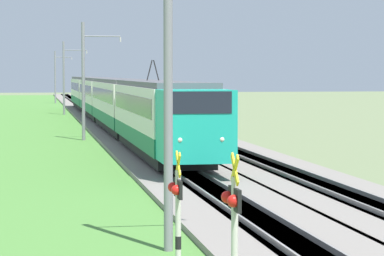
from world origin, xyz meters
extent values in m
cube|color=gray|center=(50.00, 0.00, 0.15)|extent=(240.00, 4.40, 0.30)
cube|color=gray|center=(50.00, -4.22, 0.15)|extent=(240.00, 4.40, 0.30)
cube|color=#4C4238|center=(50.00, 0.00, 0.15)|extent=(240.00, 1.57, 0.30)
cube|color=gray|center=(50.00, 0.53, 0.38)|extent=(240.00, 0.07, 0.15)
cube|color=gray|center=(50.00, -0.53, 0.38)|extent=(240.00, 0.07, 0.15)
cube|color=#4C4238|center=(50.00, -4.22, 0.15)|extent=(240.00, 1.57, 0.30)
cube|color=gray|center=(50.00, -3.69, 0.38)|extent=(240.00, 0.07, 0.15)
cube|color=gray|center=(50.00, -4.76, 0.38)|extent=(240.00, 0.07, 0.15)
cube|color=#4C8438|center=(50.00, 6.46, 0.06)|extent=(240.00, 12.60, 0.12)
cube|color=#19A88E|center=(20.71, 0.00, 2.39)|extent=(2.43, 2.80, 2.78)
cube|color=black|center=(20.34, 0.00, 3.32)|extent=(1.75, 2.34, 0.84)
sphere|color=#F2EAC6|center=(19.54, 0.80, 1.93)|extent=(0.20, 0.20, 0.20)
sphere|color=#F2EAC6|center=(19.54, -0.80, 1.93)|extent=(0.20, 0.20, 0.20)
cube|color=#196B47|center=(30.72, 0.00, 1.39)|extent=(17.60, 2.92, 0.78)
cube|color=silver|center=(30.72, 0.00, 2.78)|extent=(17.60, 2.92, 2.00)
cube|color=black|center=(30.72, 0.00, 2.94)|extent=(16.19, 2.94, 0.84)
cube|color=#515156|center=(30.72, 0.00, 3.91)|extent=(17.60, 2.69, 0.25)
cube|color=black|center=(30.72, 0.00, 0.72)|extent=(16.72, 2.48, 0.55)
cylinder|color=black|center=(23.72, 0.53, 0.88)|extent=(0.86, 0.12, 0.86)
cylinder|color=black|center=(23.72, -0.53, 0.88)|extent=(0.86, 0.12, 0.86)
cube|color=#196B47|center=(50.14, 0.00, 1.39)|extent=(20.03, 2.92, 0.78)
cube|color=silver|center=(50.14, 0.00, 2.78)|extent=(20.03, 2.92, 2.00)
cube|color=black|center=(50.14, 0.00, 2.94)|extent=(18.43, 2.94, 0.84)
cube|color=#515156|center=(50.14, 0.00, 3.91)|extent=(20.03, 2.69, 0.25)
cube|color=black|center=(50.14, 0.00, 0.72)|extent=(19.03, 2.48, 0.55)
cube|color=#196B47|center=(70.77, 0.00, 1.39)|extent=(20.03, 2.92, 0.78)
cube|color=silver|center=(70.77, 0.00, 2.78)|extent=(20.03, 2.92, 2.00)
cube|color=black|center=(70.77, 0.00, 2.94)|extent=(18.43, 2.94, 0.84)
cube|color=#515156|center=(70.77, 0.00, 3.91)|extent=(20.03, 2.69, 0.25)
cube|color=black|center=(70.77, 0.00, 0.72)|extent=(19.03, 2.48, 0.55)
cube|color=#196B47|center=(91.40, 0.00, 1.39)|extent=(20.03, 2.92, 0.78)
cube|color=silver|center=(91.40, 0.00, 2.78)|extent=(20.03, 2.92, 2.00)
cube|color=black|center=(91.40, 0.00, 2.94)|extent=(18.43, 2.94, 0.84)
cube|color=#515156|center=(91.40, 0.00, 3.91)|extent=(20.03, 2.69, 0.25)
cube|color=black|center=(91.40, 0.00, 0.72)|extent=(19.03, 2.48, 0.55)
cylinder|color=black|center=(33.36, 0.17, 4.58)|extent=(0.06, 0.33, 1.08)
cylinder|color=black|center=(33.36, -0.17, 4.58)|extent=(0.06, 0.33, 1.08)
cube|color=black|center=(23.72, 0.00, 0.00)|extent=(0.10, 0.10, 0.00)
cube|color=black|center=(-0.10, 3.10, 2.45)|extent=(0.70, 0.06, 0.36)
sphere|color=red|center=(-0.32, 3.17, 2.45)|extent=(0.20, 0.20, 0.20)
sphere|color=red|center=(0.13, 3.17, 2.45)|extent=(0.20, 0.20, 0.20)
cube|color=yellow|center=(-0.10, 3.10, 2.92)|extent=(0.49, 0.03, 0.49)
cube|color=yellow|center=(-0.10, 3.10, 2.92)|extent=(0.49, 0.03, 0.49)
cylinder|color=beige|center=(3.25, 3.47, 1.27)|extent=(0.11, 0.11, 2.55)
cylinder|color=black|center=(3.25, 3.47, 1.15)|extent=(0.12, 0.12, 0.25)
cube|color=black|center=(3.25, 3.47, 2.20)|extent=(0.70, 0.06, 0.36)
sphere|color=red|center=(3.03, 3.54, 2.20)|extent=(0.20, 0.20, 0.20)
sphere|color=red|center=(3.48, 3.54, 2.20)|extent=(0.20, 0.20, 0.20)
cube|color=yellow|center=(3.25, 3.47, 2.67)|extent=(0.49, 0.03, 0.49)
cube|color=yellow|center=(3.25, 3.47, 2.67)|extent=(0.49, 0.03, 0.49)
cylinder|color=slate|center=(7.64, 3.01, 4.00)|extent=(0.22, 0.22, 8.01)
cylinder|color=slate|center=(44.79, 3.01, 3.85)|extent=(0.22, 0.22, 7.71)
cylinder|color=slate|center=(44.79, 1.81, 6.81)|extent=(0.08, 2.40, 0.08)
cylinder|color=#B2ADA8|center=(44.79, 0.61, 6.61)|extent=(0.10, 0.10, 0.30)
cylinder|color=slate|center=(81.93, 3.01, 3.88)|extent=(0.22, 0.22, 7.75)
cylinder|color=slate|center=(81.93, 1.81, 6.85)|extent=(0.08, 2.40, 0.08)
cylinder|color=#B2ADA8|center=(81.93, 0.61, 6.65)|extent=(0.10, 0.10, 0.30)
cylinder|color=slate|center=(119.08, 3.01, 3.84)|extent=(0.22, 0.22, 7.68)
cylinder|color=slate|center=(119.08, 1.81, 6.78)|extent=(0.08, 2.40, 0.08)
cylinder|color=#B2ADA8|center=(119.08, 0.61, 6.58)|extent=(0.10, 0.10, 0.30)
camera|label=1|loc=(-13.88, 6.20, 4.41)|focal=85.00mm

